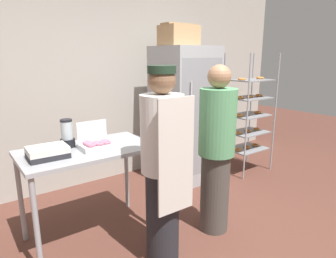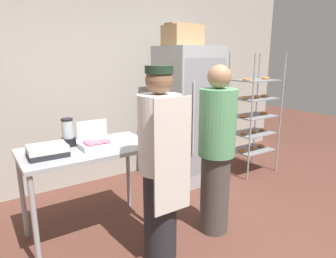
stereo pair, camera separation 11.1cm
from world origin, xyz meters
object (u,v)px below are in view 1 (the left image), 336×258
at_px(donut_box, 96,144).
at_px(baking_rack, 249,115).
at_px(person_customer, 216,150).
at_px(person_baker, 163,164).
at_px(blender_pitcher, 67,135).
at_px(refrigerator, 184,115).
at_px(binder_stack, 48,152).
at_px(cardboard_storage_box, 179,35).

bearing_deg(donut_box, baking_rack, 7.14).
bearing_deg(person_customer, baking_rack, 29.42).
height_order(donut_box, person_baker, person_baker).
bearing_deg(person_customer, blender_pitcher, 146.35).
distance_m(baking_rack, blender_pitcher, 2.70).
bearing_deg(baking_rack, blender_pitcher, -177.91).
relative_size(refrigerator, baking_rack, 1.05).
relative_size(binder_stack, cardboard_storage_box, 0.72).
xyz_separation_m(cardboard_storage_box, person_baker, (-1.14, -1.26, -1.10)).
relative_size(donut_box, blender_pitcher, 1.10).
relative_size(refrigerator, person_customer, 1.12).
bearing_deg(refrigerator, person_baker, -134.99).
distance_m(binder_stack, person_customer, 1.50).
relative_size(baking_rack, person_customer, 1.07).
relative_size(blender_pitcher, binder_stack, 0.82).
distance_m(baking_rack, person_customer, 1.77).
height_order(refrigerator, binder_stack, refrigerator).
distance_m(refrigerator, binder_stack, 2.05).
distance_m(donut_box, person_baker, 0.68).
distance_m(baking_rack, person_baker, 2.39).
xyz_separation_m(binder_stack, person_customer, (1.39, -0.56, -0.10)).
bearing_deg(cardboard_storage_box, refrigerator, -21.24).
bearing_deg(blender_pitcher, refrigerator, 13.26).
height_order(binder_stack, person_baker, person_baker).
distance_m(refrigerator, person_baker, 1.74).
bearing_deg(donut_box, person_baker, -63.44).
bearing_deg(cardboard_storage_box, donut_box, -155.74).
bearing_deg(baking_rack, cardboard_storage_box, 162.19).
relative_size(donut_box, person_customer, 0.18).
height_order(donut_box, cardboard_storage_box, cardboard_storage_box).
bearing_deg(person_baker, refrigerator, 45.01).
xyz_separation_m(baking_rack, person_customer, (-1.54, -0.87, -0.02)).
xyz_separation_m(refrigerator, binder_stack, (-1.95, -0.61, 0.02)).
xyz_separation_m(donut_box, binder_stack, (-0.42, 0.01, 0.00)).
relative_size(blender_pitcher, cardboard_storage_box, 0.59).
height_order(refrigerator, person_baker, refrigerator).
bearing_deg(person_customer, person_baker, -175.35).
xyz_separation_m(person_baker, person_customer, (0.66, 0.05, -0.02)).
bearing_deg(binder_stack, refrigerator, 17.44).
bearing_deg(donut_box, binder_stack, 179.00).
height_order(baking_rack, donut_box, baking_rack).
height_order(baking_rack, cardboard_storage_box, cardboard_storage_box).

